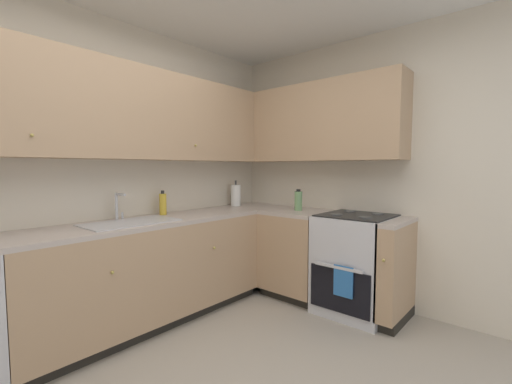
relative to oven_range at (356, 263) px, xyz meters
The scene contains 14 objects.
wall_back 2.51m from the oven_range, 138.80° to the left, with size 4.22×0.05×2.58m, color beige.
wall_right 0.91m from the oven_range, 31.87° to the right, with size 0.05×3.54×2.58m, color beige.
lower_cabinets_back 1.85m from the oven_range, 138.07° to the left, with size 2.11×0.62×0.85m.
countertop_back 1.89m from the oven_range, 138.19° to the left, with size 3.32×0.60×0.04m, color #B7A89E.
lower_cabinets_right 0.43m from the oven_range, 92.07° to the left, with size 0.62×1.37×0.85m.
countertop_right 0.60m from the oven_range, 92.45° to the left, with size 0.60×1.37×0.03m.
oven_range is the anchor object (origin of this frame).
upper_cabinets_back 2.45m from the oven_range, 138.25° to the left, with size 3.00×0.34×0.77m.
upper_cabinets_right 1.46m from the oven_range, 78.21° to the left, with size 0.32×1.90×0.77m.
sink 2.00m from the oven_range, 142.11° to the left, with size 0.72×0.40×0.10m.
faucet 2.16m from the oven_range, 137.50° to the left, with size 0.07×0.16×0.23m.
soap_bottle 1.87m from the oven_range, 128.08° to the left, with size 0.07×0.07×0.23m.
paper_towel_roll 1.51m from the oven_range, 96.27° to the left, with size 0.11×0.11×0.30m.
oil_bottle 0.83m from the oven_range, 91.68° to the left, with size 0.08×0.08×0.22m.
Camera 1 is at (-1.11, -1.09, 1.33)m, focal length 23.52 mm.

